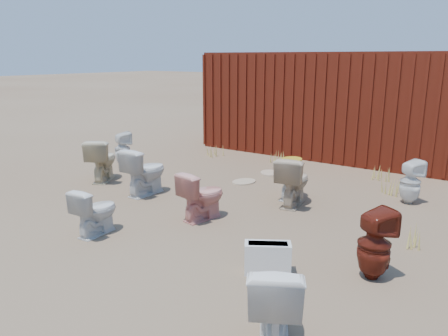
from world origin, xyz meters
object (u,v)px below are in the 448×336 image
Objects in this scene: loose_tank at (268,258)px; toilet_front_maroon at (374,244)px; toilet_front_e at (274,301)px; toilet_back_beige_left at (102,160)px; toilet_front_a at (145,171)px; toilet_front_c at (95,211)px; toilet_back_a at (123,149)px; toilet_front_pink at (202,195)px; toilet_back_beige_right at (293,181)px; toilet_back_yellowlid at (291,179)px; toilet_back_e at (410,182)px; shipping_container at (333,103)px.

toilet_front_maroon is at bearing -2.29° from loose_tank.
toilet_back_beige_left is (-5.04, 2.45, 0.02)m from toilet_front_e.
toilet_front_maroon reaches higher than loose_tank.
toilet_front_a is 1.78m from toilet_front_c.
toilet_back_a reaches higher than loose_tank.
toilet_front_pink is (1.53, -0.38, -0.05)m from toilet_front_a.
toilet_back_a is 1.18m from toilet_back_beige_left.
toilet_back_beige_right is (2.32, 0.94, -0.01)m from toilet_front_a.
toilet_front_pink is 1.84m from loose_tank.
toilet_front_maroon reaches higher than toilet_back_a.
toilet_back_e is (1.69, 0.85, 0.03)m from toilet_back_yellowlid.
toilet_back_beige_left reaches higher than toilet_back_beige_right.
shipping_container is 9.35× the size of toilet_front_c.
toilet_back_beige_right is at bearing 119.57° from toilet_back_yellowlid.
toilet_back_a is at bearing -13.39° from toilet_back_beige_right.
toilet_front_e reaches higher than loose_tank.
toilet_front_c is (-0.59, -6.72, -0.88)m from shipping_container.
toilet_front_c is 1.28× the size of loose_tank.
shipping_container is 4.01m from toilet_back_e.
toilet_front_c is 3.04m from toilet_back_beige_right.
toilet_front_a is 1.13× the size of toilet_front_pink.
loose_tank is at bearing 130.21° from toilet_back_beige_left.
shipping_container reaches higher than toilet_back_beige_right.
toilet_front_e is at bearing 150.99° from toilet_front_pink.
toilet_back_a is at bearing -2.47° from toilet_back_yellowlid.
toilet_front_c is at bearing 156.67° from loose_tank.
toilet_front_c is at bearing -95.00° from shipping_container.
toilet_front_maroon is 1.60m from toilet_front_e.
toilet_front_e is 1.22m from loose_tank.
toilet_front_pink is 0.89× the size of toilet_back_beige_left.
toilet_back_yellowlid is at bearing -94.36° from toilet_front_e.
toilet_back_beige_left is (-1.29, 0.15, -0.00)m from toilet_front_a.
shipping_container is 7.84× the size of toilet_front_e.
toilet_back_beige_left reaches higher than toilet_back_e.
toilet_back_yellowlid is at bearing -98.84° from toilet_front_pink.
toilet_back_yellowlid is 1.89m from toilet_back_e.
toilet_back_beige_right is (1.61, 2.57, 0.08)m from toilet_front_c.
toilet_back_a is (-3.16, -3.91, -0.83)m from shipping_container.
toilet_front_e reaches higher than toilet_front_pink.
toilet_back_beige_right reaches higher than toilet_front_pink.
toilet_front_a is 4.40m from toilet_front_e.
toilet_front_e is at bearing 110.87° from toilet_front_maroon.
toilet_front_a is at bearing -70.33° from toilet_front_c.
toilet_front_pink is 1.10× the size of toilet_back_yellowlid.
shipping_container reaches higher than toilet_front_maroon.
toilet_back_beige_right is at bearing 160.59° from toilet_back_beige_left.
toilet_front_maroon is at bearing 131.59° from toilet_back_yellowlid.
shipping_container is 5.64m from toilet_back_beige_left.
toilet_back_beige_left is at bearing 1.23° from toilet_front_pink.
loose_tank is (4.40, -1.42, -0.23)m from toilet_back_beige_left.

